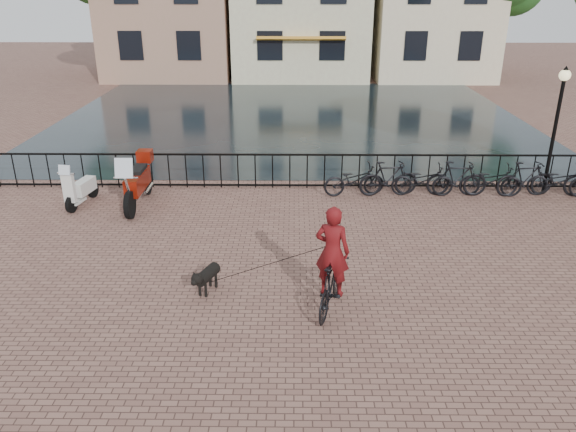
{
  "coord_description": "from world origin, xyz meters",
  "views": [
    {
      "loc": [
        0.11,
        -7.42,
        5.57
      ],
      "look_at": [
        0.0,
        3.0,
        1.2
      ],
      "focal_mm": 35.0,
      "sensor_mm": 36.0,
      "label": 1
    }
  ],
  "objects_px": {
    "cyclist": "(332,265)",
    "motorcycle": "(137,176)",
    "lamp_post": "(558,110)",
    "scooter": "(80,181)",
    "dog": "(208,278)"
  },
  "relations": [
    {
      "from": "cyclist",
      "to": "motorcycle",
      "type": "distance_m",
      "value": 7.03
    },
    {
      "from": "lamp_post",
      "to": "scooter",
      "type": "relative_size",
      "value": 2.33
    },
    {
      "from": "cyclist",
      "to": "scooter",
      "type": "height_order",
      "value": "cyclist"
    },
    {
      "from": "cyclist",
      "to": "lamp_post",
      "type": "bearing_deg",
      "value": -118.75
    },
    {
      "from": "lamp_post",
      "to": "motorcycle",
      "type": "height_order",
      "value": "lamp_post"
    },
    {
      "from": "lamp_post",
      "to": "scooter",
      "type": "height_order",
      "value": "lamp_post"
    },
    {
      "from": "lamp_post",
      "to": "dog",
      "type": "relative_size",
      "value": 3.74
    },
    {
      "from": "cyclist",
      "to": "dog",
      "type": "bearing_deg",
      "value": 2.82
    },
    {
      "from": "motorcycle",
      "to": "scooter",
      "type": "relative_size",
      "value": 1.56
    },
    {
      "from": "lamp_post",
      "to": "cyclist",
      "type": "relative_size",
      "value": 1.46
    },
    {
      "from": "lamp_post",
      "to": "cyclist",
      "type": "distance_m",
      "value": 9.0
    },
    {
      "from": "motorcycle",
      "to": "scooter",
      "type": "bearing_deg",
      "value": 178.57
    },
    {
      "from": "dog",
      "to": "lamp_post",
      "type": "bearing_deg",
      "value": 54.28
    },
    {
      "from": "lamp_post",
      "to": "cyclist",
      "type": "bearing_deg",
      "value": -136.15
    },
    {
      "from": "motorcycle",
      "to": "dog",
      "type": "bearing_deg",
      "value": -60.95
    }
  ]
}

